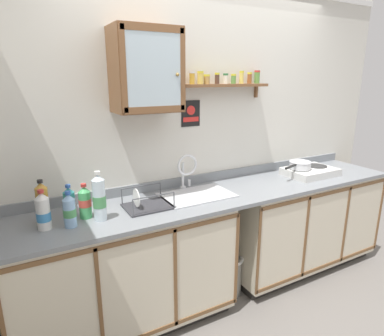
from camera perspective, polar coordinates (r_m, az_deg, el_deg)
floor at (r=2.90m, az=10.84°, el=-24.17°), size 6.39×6.39×0.00m
back_wall at (r=2.91m, az=2.60°, el=5.19°), size 3.99×0.07×2.63m
lower_cabinet_run at (r=2.59m, az=-11.45°, el=-17.12°), size 1.58×0.62×0.90m
lower_cabinet_run_right at (r=3.47m, az=18.14°, el=-8.88°), size 1.60×0.62×0.90m
countertop at (r=2.74m, az=6.11°, el=-4.26°), size 3.35×0.64×0.03m
backsplash at (r=2.96m, az=2.87°, el=-1.58°), size 3.35×0.02×0.08m
sink at (r=2.63m, az=0.60°, el=-5.08°), size 0.55×0.41×0.44m
hot_plate_stove at (r=3.35m, az=19.71°, el=-0.58°), size 0.48×0.34×0.07m
saucepan at (r=3.25m, az=18.13°, el=0.54°), size 0.37×0.20×0.07m
bottle_water_blue_0 at (r=2.20m, az=-20.38°, el=-6.96°), size 0.08×0.08×0.23m
bottle_detergent_teal_1 at (r=2.34m, az=-20.38°, el=-5.72°), size 0.08×0.08×0.23m
bottle_soda_green_2 at (r=2.30m, az=-17.99°, el=-5.63°), size 0.08×0.08×0.24m
bottle_water_clear_3 at (r=2.22m, az=-15.73°, el=-5.03°), size 0.08×0.08×0.33m
bottle_juice_amber_4 at (r=2.31m, az=-24.38°, el=-5.58°), size 0.08×0.08×0.29m
bottle_opaque_white_5 at (r=2.22m, az=-24.31°, el=-6.94°), size 0.08×0.08×0.26m
dish_rack at (r=2.41m, az=-7.83°, el=-6.31°), size 0.33×0.26×0.15m
wall_cabinet at (r=2.43m, az=-7.92°, el=16.36°), size 0.47×0.33×0.58m
spice_shelf at (r=2.84m, az=5.75°, el=14.41°), size 0.81×0.14×0.23m
warning_sign at (r=2.76m, az=-0.23°, el=9.36°), size 0.17×0.01×0.21m
trash_bin at (r=3.03m, az=6.11°, el=-17.75°), size 0.27×0.27×0.35m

